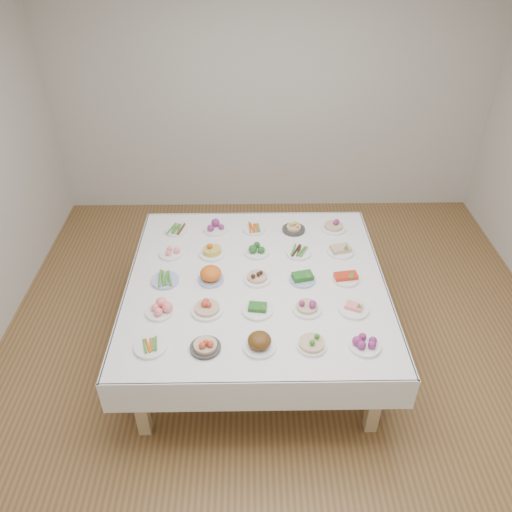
{
  "coord_description": "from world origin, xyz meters",
  "views": [
    {
      "loc": [
        -0.26,
        -3.03,
        3.26
      ],
      "look_at": [
        -0.21,
        0.19,
        0.88
      ],
      "focal_mm": 35.0,
      "sensor_mm": 36.0,
      "label": 1
    }
  ],
  "objects_px": {
    "dish_24": "(334,224)",
    "dish_12": "(257,275)",
    "dish_0": "(151,346)",
    "display_table": "(256,287)"
  },
  "relations": [
    {
      "from": "display_table",
      "to": "dish_12",
      "type": "xyz_separation_m",
      "value": [
        0.01,
        0.0,
        0.12
      ]
    },
    {
      "from": "dish_12",
      "to": "dish_0",
      "type": "bearing_deg",
      "value": -135.77
    },
    {
      "from": "dish_0",
      "to": "dish_12",
      "type": "distance_m",
      "value": 1.02
    },
    {
      "from": "display_table",
      "to": "dish_24",
      "type": "xyz_separation_m",
      "value": [
        0.71,
        0.72,
        0.13
      ]
    },
    {
      "from": "display_table",
      "to": "dish_12",
      "type": "distance_m",
      "value": 0.12
    },
    {
      "from": "dish_12",
      "to": "dish_24",
      "type": "relative_size",
      "value": 0.96
    },
    {
      "from": "display_table",
      "to": "dish_0",
      "type": "xyz_separation_m",
      "value": [
        -0.73,
        -0.71,
        0.09
      ]
    },
    {
      "from": "dish_24",
      "to": "dish_0",
      "type": "bearing_deg",
      "value": -135.09
    },
    {
      "from": "dish_24",
      "to": "dish_12",
      "type": "bearing_deg",
      "value": -134.4
    },
    {
      "from": "display_table",
      "to": "dish_24",
      "type": "relative_size",
      "value": 9.25
    }
  ]
}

